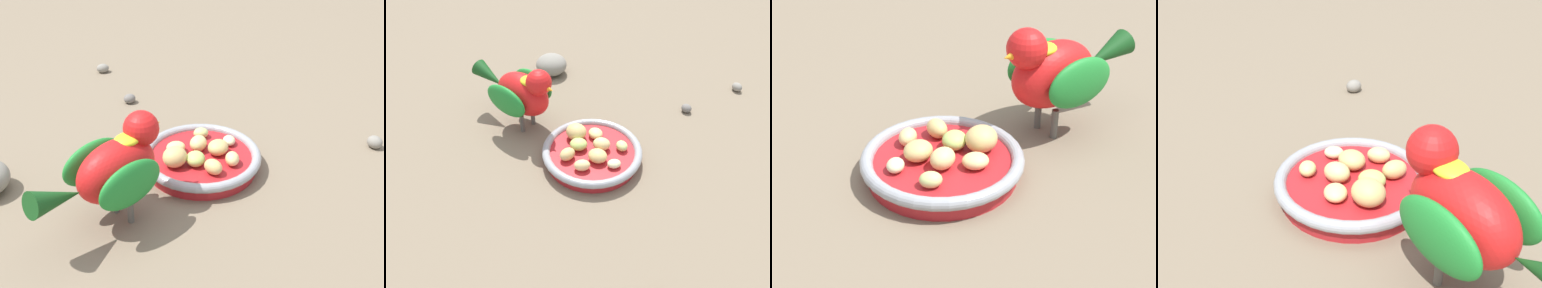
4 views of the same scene
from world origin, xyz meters
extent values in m
plane|color=#756651|center=(0.00, 0.00, 0.00)|extent=(4.00, 4.00, 0.00)
cylinder|color=#AD1E23|center=(0.00, 0.03, 0.01)|extent=(0.17, 0.17, 0.02)
torus|color=#93969B|center=(0.00, 0.03, 0.02)|extent=(0.19, 0.19, 0.01)
ellipsoid|color=#E5C67F|center=(-0.01, 0.01, 0.03)|extent=(0.04, 0.04, 0.02)
ellipsoid|color=tan|center=(-0.02, 0.04, 0.03)|extent=(0.04, 0.04, 0.02)
ellipsoid|color=#E5C67F|center=(0.02, -0.01, 0.03)|extent=(0.04, 0.03, 0.02)
ellipsoid|color=tan|center=(0.05, 0.02, 0.04)|extent=(0.05, 0.05, 0.03)
ellipsoid|color=#B2CC66|center=(0.02, 0.04, 0.03)|extent=(0.04, 0.04, 0.02)
ellipsoid|color=tan|center=(0.02, 0.07, 0.03)|extent=(0.02, 0.03, 0.02)
ellipsoid|color=#E5C67F|center=(-0.02, 0.07, 0.03)|extent=(0.03, 0.04, 0.02)
ellipsoid|color=#C6D17A|center=(-0.03, -0.02, 0.03)|extent=(0.03, 0.03, 0.02)
ellipsoid|color=beige|center=(-0.06, 0.03, 0.03)|extent=(0.03, 0.03, 0.01)
cylinder|color=#59544C|center=(0.16, 0.04, 0.02)|extent=(0.01, 0.01, 0.04)
cylinder|color=#59544C|center=(0.16, 0.07, 0.02)|extent=(0.01, 0.01, 0.04)
ellipsoid|color=red|center=(0.17, 0.05, 0.08)|extent=(0.13, 0.08, 0.08)
ellipsoid|color=#1E7F2D|center=(0.18, 0.02, 0.08)|extent=(0.10, 0.03, 0.06)
ellipsoid|color=#1E7F2D|center=(0.17, 0.09, 0.08)|extent=(0.10, 0.03, 0.06)
cone|color=#144719|center=(0.26, 0.06, 0.08)|extent=(0.08, 0.04, 0.05)
sphere|color=red|center=(0.12, 0.05, 0.12)|extent=(0.05, 0.05, 0.05)
cone|color=orange|center=(0.10, 0.04, 0.12)|extent=(0.02, 0.02, 0.02)
ellipsoid|color=yellow|center=(0.14, 0.05, 0.12)|extent=(0.04, 0.04, 0.01)
ellipsoid|color=gray|center=(-0.07, -0.38, 0.01)|extent=(0.03, 0.03, 0.02)
ellipsoid|color=slate|center=(-0.04, -0.23, 0.01)|extent=(0.03, 0.02, 0.02)
ellipsoid|color=gray|center=(-0.26, 0.16, 0.01)|extent=(0.02, 0.03, 0.02)
camera|label=1|loc=(0.46, 0.57, 0.49)|focal=51.63mm
camera|label=2|loc=(-0.38, 0.43, 0.52)|focal=37.79mm
camera|label=3|loc=(-0.24, -0.47, 0.38)|focal=54.57mm
camera|label=4|loc=(0.43, -0.20, 0.36)|focal=47.05mm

